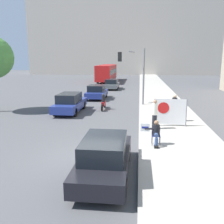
# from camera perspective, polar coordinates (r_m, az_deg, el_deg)

# --- Properties ---
(ground_plane) EXTENTS (160.00, 160.00, 0.00)m
(ground_plane) POSITION_cam_1_polar(r_m,az_deg,el_deg) (10.93, -4.72, -10.80)
(ground_plane) COLOR #4F4F51
(sidewalk_curb) EXTENTS (4.24, 90.00, 0.17)m
(sidewalk_curb) POSITION_cam_1_polar(r_m,az_deg,el_deg) (25.31, 11.07, 2.45)
(sidewalk_curb) COLOR #A8A399
(sidewalk_curb) RESTS_ON ground_plane
(building_backdrop_far) EXTENTS (52.00, 12.00, 36.26)m
(building_backdrop_far) POSITION_cam_1_polar(r_m,az_deg,el_deg) (73.56, 3.33, 23.01)
(building_backdrop_far) COLOR #BCB2A3
(building_backdrop_far) RESTS_ON ground_plane
(seated_protester) EXTENTS (0.94, 0.77, 1.20)m
(seated_protester) POSITION_cam_1_polar(r_m,az_deg,el_deg) (12.08, 9.97, -4.56)
(seated_protester) COLOR #474C56
(seated_protester) RESTS_ON sidewalk_curb
(jogger_on_sidewalk) EXTENTS (0.34, 0.34, 1.74)m
(jogger_on_sidewalk) POSITION_cam_1_polar(r_m,az_deg,el_deg) (14.81, 9.72, -0.46)
(jogger_on_sidewalk) COLOR black
(jogger_on_sidewalk) RESTS_ON sidewalk_curb
(pedestrian_behind) EXTENTS (0.34, 0.34, 1.79)m
(pedestrian_behind) POSITION_cam_1_polar(r_m,az_deg,el_deg) (16.87, 14.04, 0.99)
(pedestrian_behind) COLOR #334775
(pedestrian_behind) RESTS_ON sidewalk_curb
(protest_banner) EXTENTS (1.97, 0.06, 1.68)m
(protest_banner) POSITION_cam_1_polar(r_m,az_deg,el_deg) (15.62, 13.12, 0.05)
(protest_banner) COLOR slate
(protest_banner) RESTS_ON sidewalk_curb
(traffic_light_pole) EXTENTS (2.41, 2.18, 4.94)m
(traffic_light_pole) POSITION_cam_1_polar(r_m,az_deg,el_deg) (22.62, 5.04, 10.19)
(traffic_light_pole) COLOR slate
(traffic_light_pole) RESTS_ON sidewalk_curb
(parked_car_curbside) EXTENTS (1.74, 4.57, 1.49)m
(parked_car_curbside) POSITION_cam_1_polar(r_m,az_deg,el_deg) (9.22, -1.67, -10.23)
(parked_car_curbside) COLOR black
(parked_car_curbside) RESTS_ON ground_plane
(car_on_road_nearest) EXTENTS (1.76, 4.75, 1.55)m
(car_on_road_nearest) POSITION_cam_1_polar(r_m,az_deg,el_deg) (20.23, -9.62, 2.05)
(car_on_road_nearest) COLOR navy
(car_on_road_nearest) RESTS_ON ground_plane
(car_on_road_midblock) EXTENTS (1.88, 4.14, 1.49)m
(car_on_road_midblock) POSITION_cam_1_polar(r_m,az_deg,el_deg) (26.76, -3.54, 4.58)
(car_on_road_midblock) COLOR navy
(car_on_road_midblock) RESTS_ON ground_plane
(car_on_road_distant) EXTENTS (1.85, 4.33, 1.41)m
(car_on_road_distant) POSITION_cam_1_polar(r_m,az_deg,el_deg) (35.22, -0.09, 6.38)
(car_on_road_distant) COLOR #565B60
(car_on_road_distant) RESTS_ON ground_plane
(city_bus_on_road) EXTENTS (2.50, 12.25, 3.07)m
(city_bus_on_road) POSITION_cam_1_polar(r_m,az_deg,el_deg) (46.90, -1.19, 9.12)
(city_bus_on_road) COLOR red
(city_bus_on_road) RESTS_ON ground_plane
(motorcycle_on_road) EXTENTS (0.28, 2.23, 1.30)m
(motorcycle_on_road) POSITION_cam_1_polar(r_m,az_deg,el_deg) (21.19, -1.99, 2.09)
(motorcycle_on_road) COLOR maroon
(motorcycle_on_road) RESTS_ON ground_plane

